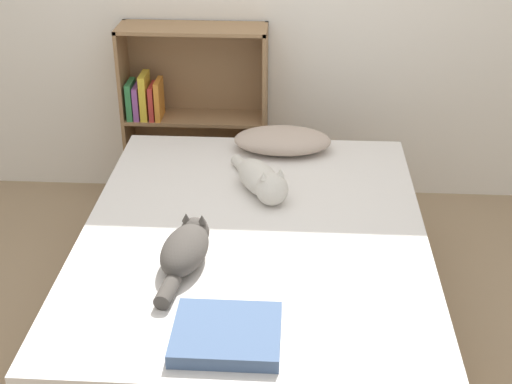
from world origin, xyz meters
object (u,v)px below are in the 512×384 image
object	(u,v)px
cat_dark	(186,248)
bookshelf	(191,112)
pillow	(282,140)
cat_light	(263,181)
bed	(254,284)

from	to	relation	value
cat_dark	bookshelf	world-z (taller)	bookshelf
cat_dark	bookshelf	distance (m)	1.56
pillow	bookshelf	xyz separation A→B (m)	(-0.55, 0.51, -0.07)
pillow	cat_light	size ratio (longest dim) A/B	1.06
bookshelf	bed	bearing A→B (deg)	-70.79
bed	pillow	xyz separation A→B (m)	(0.10, 0.78, 0.34)
bookshelf	pillow	bearing A→B (deg)	-43.10
pillow	cat_light	distance (m)	0.47
bed	cat_light	xyz separation A→B (m)	(0.02, 0.31, 0.35)
bookshelf	cat_dark	bearing A→B (deg)	-82.54
bed	pillow	bearing A→B (deg)	82.94
cat_light	bed	bearing A→B (deg)	-30.46
pillow	bookshelf	world-z (taller)	bookshelf
pillow	bookshelf	distance (m)	0.75
cat_light	cat_dark	bearing A→B (deg)	-51.89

